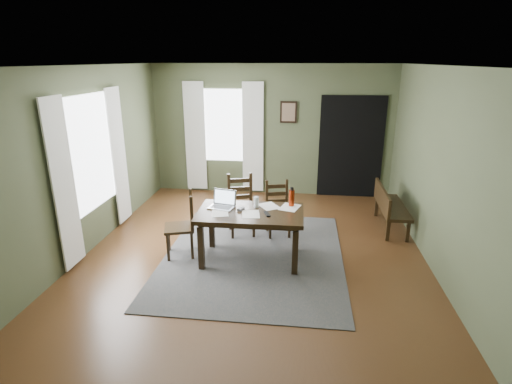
# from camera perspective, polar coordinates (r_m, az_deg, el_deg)

# --- Properties ---
(ground) EXTENTS (5.00, 6.00, 0.01)m
(ground) POSITION_cam_1_polar(r_m,az_deg,el_deg) (6.01, -0.34, -9.12)
(ground) COLOR #492C16
(room_shell) EXTENTS (5.02, 6.02, 2.71)m
(room_shell) POSITION_cam_1_polar(r_m,az_deg,el_deg) (5.41, -0.38, 8.10)
(room_shell) COLOR #464F33
(room_shell) RESTS_ON ground
(rug) EXTENTS (2.60, 3.20, 0.01)m
(rug) POSITION_cam_1_polar(r_m,az_deg,el_deg) (6.00, -0.34, -9.03)
(rug) COLOR #3B3B3B
(rug) RESTS_ON ground
(dining_table) EXTENTS (1.49, 0.90, 0.74)m
(dining_table) POSITION_cam_1_polar(r_m,az_deg,el_deg) (5.62, -0.79, -3.68)
(dining_table) COLOR black
(dining_table) RESTS_ON rug
(chair_end) EXTENTS (0.52, 0.52, 0.96)m
(chair_end) POSITION_cam_1_polar(r_m,az_deg,el_deg) (5.93, -10.42, -4.71)
(chair_end) COLOR black
(chair_end) RESTS_ON rug
(chair_back_left) EXTENTS (0.53, 0.53, 0.98)m
(chair_back_left) POSITION_cam_1_polar(r_m,az_deg,el_deg) (6.59, -2.14, -1.94)
(chair_back_left) COLOR black
(chair_back_left) RESTS_ON rug
(chair_back_right) EXTENTS (0.47, 0.47, 0.89)m
(chair_back_right) POSITION_cam_1_polar(r_m,az_deg,el_deg) (6.57, 3.13, -2.43)
(chair_back_right) COLOR black
(chair_back_right) RESTS_ON rug
(bench) EXTENTS (0.41, 1.27, 0.72)m
(bench) POSITION_cam_1_polar(r_m,az_deg,el_deg) (7.16, 18.42, -1.69)
(bench) COLOR black
(bench) RESTS_ON ground
(laptop) EXTENTS (0.40, 0.35, 0.24)m
(laptop) POSITION_cam_1_polar(r_m,az_deg,el_deg) (5.77, -4.74, -1.52)
(laptop) COLOR #B7B7BC
(laptop) RESTS_ON dining_table
(computer_mouse) EXTENTS (0.10, 0.12, 0.04)m
(computer_mouse) POSITION_cam_1_polar(r_m,az_deg,el_deg) (5.63, -2.17, -2.44)
(computer_mouse) COLOR #3F3F42
(computer_mouse) RESTS_ON dining_table
(tv_remote) EXTENTS (0.11, 0.19, 0.02)m
(tv_remote) POSITION_cam_1_polar(r_m,az_deg,el_deg) (5.48, 1.59, -3.14)
(tv_remote) COLOR black
(tv_remote) RESTS_ON dining_table
(drinking_glass) EXTENTS (0.08, 0.08, 0.16)m
(drinking_glass) POSITION_cam_1_polar(r_m,az_deg,el_deg) (5.71, 0.03, -1.45)
(drinking_glass) COLOR silver
(drinking_glass) RESTS_ON dining_table
(water_bottle) EXTENTS (0.08, 0.08, 0.28)m
(water_bottle) POSITION_cam_1_polar(r_m,az_deg,el_deg) (5.78, 5.11, -0.79)
(water_bottle) COLOR #9A270B
(water_bottle) RESTS_ON dining_table
(paper_a) EXTENTS (0.28, 0.33, 0.00)m
(paper_a) POSITION_cam_1_polar(r_m,az_deg,el_deg) (5.55, -5.15, -3.01)
(paper_a) COLOR white
(paper_a) RESTS_ON dining_table
(paper_c) EXTENTS (0.37, 0.39, 0.00)m
(paper_c) POSITION_cam_1_polar(r_m,az_deg,el_deg) (5.79, 1.87, -2.03)
(paper_c) COLOR white
(paper_c) RESTS_ON dining_table
(paper_d) EXTENTS (0.34, 0.39, 0.00)m
(paper_d) POSITION_cam_1_polar(r_m,az_deg,el_deg) (5.76, 4.84, -2.20)
(paper_d) COLOR white
(paper_d) RESTS_ON dining_table
(paper_e) EXTENTS (0.29, 0.34, 0.00)m
(paper_e) POSITION_cam_1_polar(r_m,az_deg,el_deg) (5.49, -0.75, -3.18)
(paper_e) COLOR white
(paper_e) RESTS_ON dining_table
(window_left) EXTENTS (0.01, 1.30, 1.70)m
(window_left) POSITION_cam_1_polar(r_m,az_deg,el_deg) (6.45, -22.54, 5.18)
(window_left) COLOR white
(window_left) RESTS_ON ground
(window_back) EXTENTS (1.00, 0.01, 1.50)m
(window_back) POSITION_cam_1_polar(r_m,az_deg,el_deg) (8.52, -4.62, 9.44)
(window_back) COLOR white
(window_back) RESTS_ON ground
(curtain_left_near) EXTENTS (0.03, 0.48, 2.30)m
(curtain_left_near) POSITION_cam_1_polar(r_m,az_deg,el_deg) (5.82, -25.79, 0.86)
(curtain_left_near) COLOR silver
(curtain_left_near) RESTS_ON ground
(curtain_left_far) EXTENTS (0.03, 0.48, 2.30)m
(curtain_left_far) POSITION_cam_1_polar(r_m,az_deg,el_deg) (7.20, -19.01, 4.80)
(curtain_left_far) COLOR silver
(curtain_left_far) RESTS_ON ground
(curtain_back_left) EXTENTS (0.44, 0.03, 2.30)m
(curtain_back_left) POSITION_cam_1_polar(r_m,az_deg,el_deg) (8.68, -8.67, 7.78)
(curtain_back_left) COLOR silver
(curtain_back_left) RESTS_ON ground
(curtain_back_right) EXTENTS (0.44, 0.03, 2.30)m
(curtain_back_right) POSITION_cam_1_polar(r_m,az_deg,el_deg) (8.44, -0.45, 7.68)
(curtain_back_right) COLOR silver
(curtain_back_right) RESTS_ON ground
(framed_picture) EXTENTS (0.34, 0.03, 0.44)m
(framed_picture) POSITION_cam_1_polar(r_m,az_deg,el_deg) (8.32, 4.66, 11.31)
(framed_picture) COLOR black
(framed_picture) RESTS_ON ground
(doorway_back) EXTENTS (1.30, 0.03, 2.10)m
(doorway_back) POSITION_cam_1_polar(r_m,az_deg,el_deg) (8.49, 13.39, 6.22)
(doorway_back) COLOR black
(doorway_back) RESTS_ON ground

